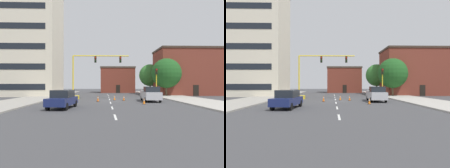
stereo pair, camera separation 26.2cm
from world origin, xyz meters
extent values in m
plane|color=#424244|center=(0.00, 0.00, 0.00)|extent=(160.00, 160.00, 0.00)
cube|color=#9E998E|center=(-11.69, 8.00, 0.07)|extent=(6.00, 56.00, 0.14)
cube|color=#B2ADA3|center=(11.69, 8.00, 0.07)|extent=(6.00, 56.00, 0.14)
cube|color=silver|center=(0.00, -14.00, 0.00)|extent=(0.16, 2.40, 0.01)
cube|color=silver|center=(0.00, -8.50, 0.00)|extent=(0.16, 2.40, 0.01)
cube|color=silver|center=(0.00, -3.00, 0.00)|extent=(0.16, 2.40, 0.01)
cube|color=silver|center=(0.00, 2.50, 0.00)|extent=(0.16, 2.40, 0.01)
cube|color=silver|center=(0.00, 8.00, 0.00)|extent=(0.16, 2.40, 0.01)
cube|color=silver|center=(0.00, 13.50, 0.00)|extent=(0.16, 2.40, 0.01)
cube|color=silver|center=(0.00, 19.00, 0.00)|extent=(0.16, 2.40, 0.01)
cube|color=beige|center=(-16.86, 14.08, 11.05)|extent=(13.18, 10.42, 22.10)
cube|color=black|center=(-16.86, 8.85, 1.84)|extent=(10.81, 0.06, 1.10)
cube|color=black|center=(-16.86, 8.85, 5.52)|extent=(10.81, 0.06, 1.10)
cube|color=black|center=(-16.86, 8.85, 9.21)|extent=(10.81, 0.06, 1.10)
cube|color=black|center=(-16.86, 8.85, 12.89)|extent=(10.81, 0.06, 1.10)
cube|color=black|center=(-16.86, 8.85, 16.57)|extent=(10.81, 0.06, 1.10)
cube|color=brown|center=(2.90, 29.86, 3.42)|extent=(9.37, 7.14, 6.83)
cube|color=#4C4238|center=(2.90, 29.86, 7.03)|extent=(9.67, 7.44, 0.40)
cube|color=black|center=(2.90, 26.26, 1.10)|extent=(1.10, 0.06, 2.20)
cube|color=brown|center=(17.42, 15.61, 4.78)|extent=(13.26, 8.43, 9.56)
cube|color=#3D2D23|center=(17.42, 15.61, 9.76)|extent=(13.56, 8.73, 0.40)
cube|color=black|center=(17.42, 11.37, 1.10)|extent=(1.10, 0.06, 2.20)
cube|color=yellow|center=(-5.64, 3.56, 0.28)|extent=(1.80, 1.20, 0.55)
cylinder|color=yellow|center=(-5.64, 3.56, 3.65)|extent=(0.20, 0.20, 6.20)
cylinder|color=yellow|center=(-1.30, 3.56, 6.75)|extent=(8.67, 0.16, 0.16)
cube|color=black|center=(-2.17, 3.56, 6.18)|extent=(0.32, 0.36, 0.95)
sphere|color=red|center=(-2.17, 3.37, 6.45)|extent=(0.20, 0.20, 0.20)
sphere|color=#38280A|center=(-2.17, 3.37, 6.17)|extent=(0.20, 0.20, 0.20)
sphere|color=black|center=(-2.17, 3.37, 5.89)|extent=(0.20, 0.20, 0.20)
cube|color=black|center=(1.74, 3.56, 6.18)|extent=(0.32, 0.36, 0.95)
sphere|color=red|center=(1.74, 3.37, 6.45)|extent=(0.20, 0.20, 0.20)
sphere|color=#38280A|center=(1.74, 3.37, 6.17)|extent=(0.20, 0.20, 0.20)
sphere|color=black|center=(1.74, 3.37, 5.89)|extent=(0.20, 0.20, 0.20)
cylinder|color=yellow|center=(7.42, 3.48, 2.40)|extent=(0.14, 0.14, 4.80)
cube|color=black|center=(7.42, 3.48, 4.33)|extent=(0.32, 0.36, 0.95)
sphere|color=red|center=(7.42, 3.29, 4.60)|extent=(0.20, 0.20, 0.20)
sphere|color=#38280A|center=(7.42, 3.29, 4.32)|extent=(0.20, 0.20, 0.20)
sphere|color=black|center=(7.42, 3.29, 4.04)|extent=(0.20, 0.20, 0.20)
cylinder|color=brown|center=(11.17, 10.45, 1.15)|extent=(0.36, 0.36, 2.30)
sphere|color=#1E511E|center=(11.17, 10.45, 4.45)|extent=(5.73, 5.73, 5.73)
cylinder|color=brown|center=(10.36, 20.72, 1.27)|extent=(0.36, 0.36, 2.55)
sphere|color=#33702D|center=(10.36, 20.72, 4.55)|extent=(5.34, 5.34, 5.34)
cube|color=#BCBCC1|center=(5.43, -0.97, 0.81)|extent=(2.21, 5.47, 0.95)
cube|color=#1E2328|center=(5.39, -1.87, 1.64)|extent=(1.91, 1.87, 0.70)
cube|color=#BCBCC1|center=(5.47, 0.21, 1.37)|extent=(2.11, 2.88, 0.16)
cylinder|color=black|center=(6.25, -2.84, 0.34)|extent=(0.25, 0.69, 0.68)
cylinder|color=black|center=(4.46, -2.77, 0.34)|extent=(0.25, 0.69, 0.68)
cylinder|color=black|center=(6.40, 0.83, 0.34)|extent=(0.25, 0.69, 0.68)
cylinder|color=black|center=(4.60, 0.90, 0.34)|extent=(0.25, 0.69, 0.68)
cube|color=navy|center=(-4.72, -8.71, 0.69)|extent=(2.35, 4.68, 0.70)
cube|color=#1E2328|center=(-4.71, -8.61, 1.39)|extent=(1.95, 2.48, 0.70)
cylinder|color=black|center=(-5.37, -7.10, 0.34)|extent=(0.30, 0.70, 0.68)
cylinder|color=black|center=(-3.73, -7.28, 0.34)|extent=(0.30, 0.70, 0.68)
cylinder|color=black|center=(-5.72, -10.14, 0.34)|extent=(0.30, 0.70, 0.68)
cylinder|color=black|center=(-4.08, -10.32, 0.34)|extent=(0.30, 0.70, 0.68)
cube|color=black|center=(-1.62, -1.19, 0.02)|extent=(0.36, 0.36, 0.04)
cone|color=orange|center=(-1.62, -1.19, 0.41)|extent=(0.28, 0.28, 0.74)
cylinder|color=white|center=(-1.62, -1.19, 0.50)|extent=(0.19, 0.19, 0.08)
cube|color=black|center=(3.78, -5.00, 0.02)|extent=(0.36, 0.36, 0.04)
cone|color=orange|center=(3.78, -5.00, 0.38)|extent=(0.28, 0.28, 0.69)
cylinder|color=white|center=(3.78, -5.00, 0.47)|extent=(0.19, 0.19, 0.08)
cube|color=black|center=(1.97, 0.26, 0.02)|extent=(0.36, 0.36, 0.04)
cone|color=orange|center=(1.97, 0.26, 0.38)|extent=(0.28, 0.28, 0.69)
cylinder|color=white|center=(1.97, 0.26, 0.47)|extent=(0.19, 0.19, 0.08)
cube|color=black|center=(0.69, 1.04, 0.02)|extent=(0.36, 0.36, 0.04)
cone|color=orange|center=(0.69, 1.04, 0.38)|extent=(0.28, 0.28, 0.67)
cylinder|color=white|center=(0.69, 1.04, 0.46)|extent=(0.19, 0.19, 0.08)
camera|label=1|loc=(-0.74, -27.91, 2.24)|focal=32.31mm
camera|label=2|loc=(-0.48, -27.92, 2.24)|focal=32.31mm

